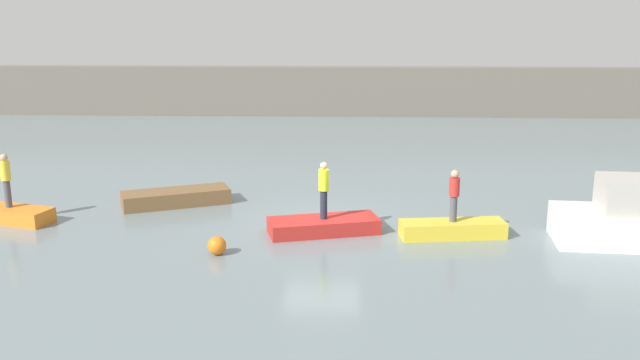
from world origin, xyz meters
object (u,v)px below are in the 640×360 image
(rowboat_red, at_px, (324,226))
(rowboat_yellow, at_px, (452,229))
(rowboat_brown, at_px, (176,198))
(rowboat_orange, at_px, (10,214))
(mooring_buoy, at_px, (217,246))
(person_yellow_shirt, at_px, (6,177))
(person_hiviz_shirt, at_px, (324,187))
(person_red_shirt, at_px, (454,193))

(rowboat_red, height_order, rowboat_yellow, rowboat_yellow)
(rowboat_yellow, bearing_deg, rowboat_brown, 153.35)
(rowboat_orange, xyz_separation_m, mooring_buoy, (7.43, -2.98, 0.03))
(rowboat_red, xyz_separation_m, rowboat_yellow, (3.99, -0.27, 0.02))
(person_yellow_shirt, distance_m, mooring_buoy, 8.10)
(person_yellow_shirt, bearing_deg, mooring_buoy, -21.86)
(rowboat_brown, relative_size, person_hiviz_shirt, 2.08)
(rowboat_orange, distance_m, person_hiviz_shirt, 10.54)
(rowboat_brown, height_order, mooring_buoy, rowboat_brown)
(person_red_shirt, relative_size, mooring_buoy, 3.03)
(rowboat_orange, height_order, rowboat_brown, rowboat_brown)
(rowboat_yellow, relative_size, person_yellow_shirt, 1.80)
(person_red_shirt, bearing_deg, person_hiviz_shirt, 176.18)
(mooring_buoy, bearing_deg, rowboat_yellow, 14.77)
(rowboat_yellow, distance_m, mooring_buoy, 7.23)
(rowboat_orange, relative_size, rowboat_red, 0.85)
(rowboat_brown, distance_m, person_red_shirt, 9.99)
(person_hiviz_shirt, height_order, mooring_buoy, person_hiviz_shirt)
(rowboat_orange, distance_m, rowboat_yellow, 14.46)
(rowboat_orange, relative_size, person_hiviz_shirt, 1.61)
(rowboat_red, xyz_separation_m, mooring_buoy, (-3.00, -2.11, 0.03))
(person_hiviz_shirt, bearing_deg, rowboat_yellow, -3.82)
(rowboat_orange, bearing_deg, rowboat_red, 12.53)
(rowboat_red, xyz_separation_m, person_red_shirt, (3.99, -0.27, 1.18))
(rowboat_red, height_order, person_red_shirt, person_red_shirt)
(rowboat_brown, height_order, person_hiviz_shirt, person_hiviz_shirt)
(rowboat_brown, xyz_separation_m, rowboat_red, (5.38, -3.01, -0.04))
(rowboat_brown, bearing_deg, rowboat_red, -51.95)
(rowboat_red, distance_m, mooring_buoy, 3.67)
(person_yellow_shirt, xyz_separation_m, person_red_shirt, (14.42, -1.14, -0.08))
(person_hiviz_shirt, xyz_separation_m, person_red_shirt, (3.99, -0.27, -0.06))
(rowboat_yellow, distance_m, person_red_shirt, 1.16)
(rowboat_orange, xyz_separation_m, rowboat_yellow, (14.42, -1.14, 0.01))
(rowboat_brown, relative_size, person_red_shirt, 2.31)
(rowboat_brown, distance_m, rowboat_red, 6.16)
(mooring_buoy, bearing_deg, rowboat_orange, 158.14)
(rowboat_brown, xyz_separation_m, person_yellow_shirt, (-5.05, -2.14, 1.22))
(person_red_shirt, xyz_separation_m, mooring_buoy, (-6.99, -1.84, -1.15))
(rowboat_red, xyz_separation_m, person_hiviz_shirt, (0.00, 0.00, 1.24))
(rowboat_orange, relative_size, person_red_shirt, 1.79)
(rowboat_red, distance_m, person_red_shirt, 4.17)
(rowboat_red, bearing_deg, rowboat_yellow, -18.61)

